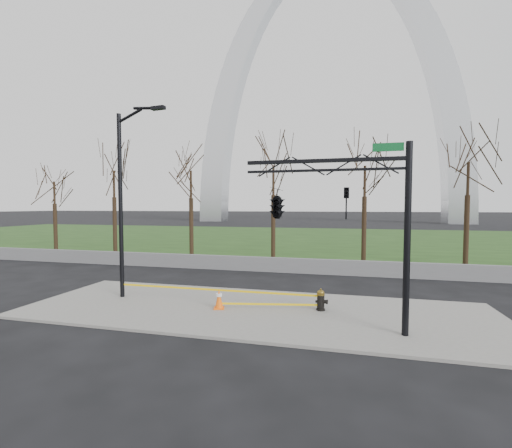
% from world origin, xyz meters
% --- Properties ---
extents(ground, '(500.00, 500.00, 0.00)m').
position_xyz_m(ground, '(0.00, 0.00, 0.00)').
color(ground, black).
rests_on(ground, ground).
extents(sidewalk, '(18.00, 6.00, 0.10)m').
position_xyz_m(sidewalk, '(0.00, 0.00, 0.05)').
color(sidewalk, slate).
rests_on(sidewalk, ground).
extents(grass_strip, '(120.00, 40.00, 0.06)m').
position_xyz_m(grass_strip, '(0.00, 30.00, 0.03)').
color(grass_strip, '#1F3C15').
rests_on(grass_strip, ground).
extents(guardrail, '(60.00, 0.30, 0.90)m').
position_xyz_m(guardrail, '(0.00, 8.00, 0.45)').
color(guardrail, '#59595B').
rests_on(guardrail, ground).
extents(gateway_arch, '(66.00, 6.00, 65.00)m').
position_xyz_m(gateway_arch, '(0.00, 75.00, 32.50)').
color(gateway_arch, silver).
rests_on(gateway_arch, ground).
extents(tree_row, '(42.73, 4.00, 7.61)m').
position_xyz_m(tree_row, '(-1.63, 12.00, 3.81)').
color(tree_row, black).
rests_on(tree_row, ground).
extents(fire_hydrant, '(0.52, 0.34, 0.83)m').
position_xyz_m(fire_hydrant, '(2.50, 0.47, 0.48)').
color(fire_hydrant, black).
rests_on(fire_hydrant, sidewalk).
extents(traffic_cone, '(0.49, 0.49, 0.77)m').
position_xyz_m(traffic_cone, '(-1.35, -0.25, 0.48)').
color(traffic_cone, '#FF620D').
rests_on(traffic_cone, sidewalk).
extents(street_light, '(2.39, 0.44, 8.21)m').
position_xyz_m(street_light, '(-5.84, 0.37, 4.69)').
color(street_light, black).
rests_on(street_light, ground).
extents(traffic_signal_mast, '(5.10, 2.48, 6.00)m').
position_xyz_m(traffic_signal_mast, '(1.90, -1.47, 4.15)').
color(traffic_signal_mast, black).
rests_on(traffic_signal_mast, ground).
extents(caution_tape, '(8.55, 0.73, 0.43)m').
position_xyz_m(caution_tape, '(-1.05, 0.33, 0.54)').
color(caution_tape, yellow).
rests_on(caution_tape, ground).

